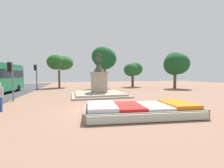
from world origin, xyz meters
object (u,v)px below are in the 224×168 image
Objects in this scene: statue_monument at (99,87)px; kerb_bollard_north at (2,100)px; traffic_light_mid_block at (11,74)px; traffic_light_far_corner at (36,73)px; flower_planter at (141,110)px.

statue_monument is 8.59m from kerb_bollard_north.
kerb_bollard_north is (-7.70, -3.79, -0.43)m from statue_monument.
traffic_light_far_corner reaches higher than traffic_light_mid_block.
kerb_bollard_north is at bearing 150.17° from flower_planter.
traffic_light_far_corner is 11.29m from kerb_bollard_north.
statue_monument is 10.76m from traffic_light_far_corner.
kerb_bollard_north is at bearing -153.82° from statue_monument.
traffic_light_far_corner is (-8.49, 15.93, 2.29)m from flower_planter.
traffic_light_far_corner reaches higher than kerb_bollard_north.
kerb_bollard_north is (0.07, -2.12, -1.88)m from traffic_light_mid_block.
statue_monument is 1.56× the size of traffic_light_far_corner.
traffic_light_far_corner is at bearing 90.11° from kerb_bollard_north.
traffic_light_far_corner reaches higher than flower_planter.
traffic_light_far_corner is (-7.72, 7.29, 1.71)m from statue_monument.
kerb_bollard_north is (-8.47, 4.86, 0.14)m from flower_planter.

